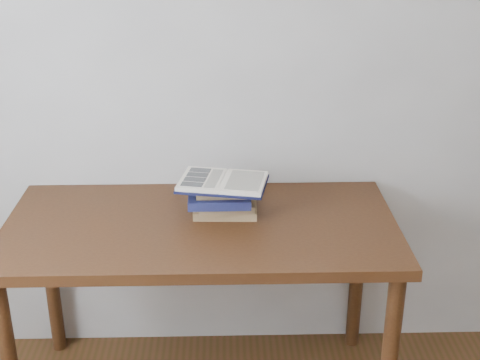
{
  "coord_description": "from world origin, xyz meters",
  "views": [
    {
      "loc": [
        -0.02,
        -0.84,
        1.91
      ],
      "look_at": [
        0.04,
        1.43,
        0.93
      ],
      "focal_mm": 50.0,
      "sensor_mm": 36.0,
      "label": 1
    }
  ],
  "objects": [
    {
      "name": "book_stack",
      "position": [
        -0.03,
        1.45,
        0.84
      ],
      "size": [
        0.26,
        0.21,
        0.12
      ],
      "color": "olive",
      "rests_on": "desk"
    },
    {
      "name": "desk",
      "position": [
        -0.11,
        1.38,
        0.69
      ],
      "size": [
        1.46,
        0.73,
        0.78
      ],
      "color": "#402410",
      "rests_on": "ground"
    },
    {
      "name": "open_book",
      "position": [
        -0.03,
        1.44,
        0.92
      ],
      "size": [
        0.36,
        0.28,
        0.03
      ],
      "rotation": [
        0.0,
        0.0,
        -0.19
      ],
      "color": "black",
      "rests_on": "book_stack"
    },
    {
      "name": "room_shell",
      "position": [
        -0.08,
        0.01,
        1.63
      ],
      "size": [
        3.54,
        3.54,
        2.62
      ],
      "color": "beige",
      "rests_on": "ground"
    }
  ]
}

